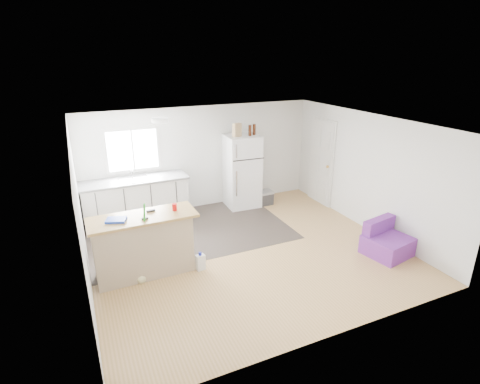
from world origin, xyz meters
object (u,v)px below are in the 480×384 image
(purple_seat, at_px, (386,242))
(mop, at_px, (142,269))
(bottle_left, at_px, (250,130))
(cardboard_box, at_px, (237,130))
(peninsula, at_px, (144,245))
(refrigerator, at_px, (242,171))
(cooler, at_px, (263,198))
(red_cup, at_px, (175,207))
(bottle_right, at_px, (254,130))
(cleaner_jug, at_px, (200,262))
(blue_tray, at_px, (116,220))
(kitchen_cabinets, at_px, (136,201))

(purple_seat, height_order, mop, mop)
(bottle_left, bearing_deg, purple_seat, -67.36)
(cardboard_box, bearing_deg, peninsula, -141.92)
(cardboard_box, height_order, bottle_left, cardboard_box)
(refrigerator, relative_size, cooler, 3.75)
(mop, height_order, red_cup, mop)
(bottle_left, distance_m, bottle_right, 0.15)
(purple_seat, distance_m, red_cup, 3.92)
(cleaner_jug, height_order, blue_tray, blue_tray)
(refrigerator, xyz_separation_m, bottle_left, (0.14, -0.11, 0.99))
(red_cup, bearing_deg, bottle_left, 40.24)
(purple_seat, bearing_deg, blue_tray, 155.52)
(kitchen_cabinets, distance_m, cardboard_box, 2.72)
(kitchen_cabinets, relative_size, purple_seat, 2.58)
(refrigerator, relative_size, bottle_left, 6.91)
(refrigerator, relative_size, cleaner_jug, 5.19)
(kitchen_cabinets, xyz_separation_m, bottle_right, (2.79, -0.09, 1.34))
(peninsula, relative_size, cardboard_box, 5.75)
(refrigerator, xyz_separation_m, purple_seat, (1.45, -3.24, -0.64))
(refrigerator, bearing_deg, cleaner_jug, -125.80)
(cooler, relative_size, purple_seat, 0.53)
(cleaner_jug, bearing_deg, purple_seat, -25.47)
(cleaner_jug, relative_size, cardboard_box, 1.11)
(cardboard_box, bearing_deg, kitchen_cabinets, 177.75)
(kitchen_cabinets, distance_m, bottle_right, 3.10)
(refrigerator, bearing_deg, blue_tray, -143.48)
(cleaner_jug, xyz_separation_m, bottle_right, (2.14, 2.31, 1.71))
(cooler, distance_m, purple_seat, 3.21)
(bottle_left, bearing_deg, peninsula, -145.58)
(cooler, bearing_deg, bottle_right, 147.13)
(kitchen_cabinets, xyz_separation_m, cleaner_jug, (0.64, -2.39, -0.36))
(purple_seat, bearing_deg, cooler, 96.73)
(red_cup, xyz_separation_m, blue_tray, (-0.94, -0.03, -0.04))
(bottle_left, relative_size, bottle_right, 1.00)
(refrigerator, bearing_deg, cooler, -17.77)
(cooler, relative_size, blue_tray, 1.54)
(peninsula, relative_size, bottle_right, 6.90)
(peninsula, bearing_deg, refrigerator, 36.45)
(refrigerator, xyz_separation_m, bottle_right, (0.28, -0.06, 0.99))
(refrigerator, height_order, red_cup, refrigerator)
(kitchen_cabinets, bearing_deg, cardboard_box, -2.58)
(red_cup, height_order, bottle_left, bottle_left)
(cooler, height_order, bottle_right, bottle_right)
(cardboard_box, bearing_deg, refrigerator, 21.94)
(cardboard_box, bearing_deg, red_cup, -135.13)
(mop, distance_m, bottle_left, 4.04)
(cooler, distance_m, red_cup, 3.42)
(refrigerator, distance_m, cooler, 0.87)
(cooler, bearing_deg, refrigerator, 157.13)
(cleaner_jug, xyz_separation_m, blue_tray, (-1.26, 0.25, 0.93))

